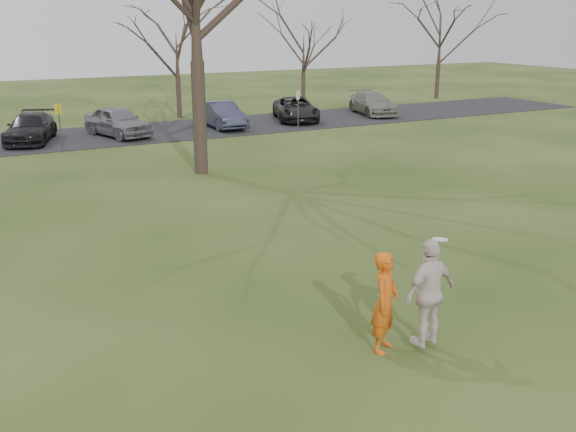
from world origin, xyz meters
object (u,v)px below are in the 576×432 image
object	(u,v)px
car_3	(30,128)
car_7	(373,103)
catching_play	(430,292)
car_5	(222,115)
player_defender	(385,302)
car_6	(296,109)
car_4	(118,121)

from	to	relation	value
car_3	car_7	world-z (taller)	car_7
car_3	catching_play	distance (m)	25.11
car_5	car_7	xyz separation A→B (m)	(10.11, 0.45, -0.02)
player_defender	car_5	size ratio (longest dim) A/B	0.44
car_7	catching_play	size ratio (longest dim) A/B	2.31
car_6	catching_play	xyz separation A→B (m)	(-10.81, -25.06, 0.40)
car_5	car_7	distance (m)	10.12
car_3	car_5	size ratio (longest dim) A/B	1.09
car_3	car_4	size ratio (longest dim) A/B	1.06
car_3	catching_play	xyz separation A→B (m)	(3.61, -24.85, 0.40)
car_6	car_7	bearing A→B (deg)	19.19
car_7	catching_play	xyz separation A→B (m)	(-16.17, -25.08, 0.40)
car_5	player_defender	bearing A→B (deg)	-105.28
player_defender	car_3	xyz separation A→B (m)	(-2.92, 24.50, -0.22)
car_4	car_5	bearing A→B (deg)	-15.75
car_4	car_7	world-z (taller)	car_4
car_3	car_4	bearing A→B (deg)	14.00
car_4	car_5	size ratio (longest dim) A/B	1.04
car_3	catching_play	size ratio (longest dim) A/B	2.30
car_4	car_7	xyz separation A→B (m)	(15.72, 0.56, -0.07)
car_3	car_6	world-z (taller)	same
car_4	car_6	distance (m)	10.37
player_defender	car_7	world-z (taller)	player_defender
player_defender	car_7	distance (m)	29.93
car_4	car_5	world-z (taller)	car_4
player_defender	car_4	size ratio (longest dim) A/B	0.43
player_defender	car_3	distance (m)	24.67
player_defender	catching_play	xyz separation A→B (m)	(0.69, -0.35, 0.18)
player_defender	car_5	bearing A→B (deg)	37.70
player_defender	car_7	xyz separation A→B (m)	(16.85, 24.73, -0.22)
car_6	catching_play	distance (m)	27.29
player_defender	car_6	xyz separation A→B (m)	(11.49, 24.71, -0.22)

